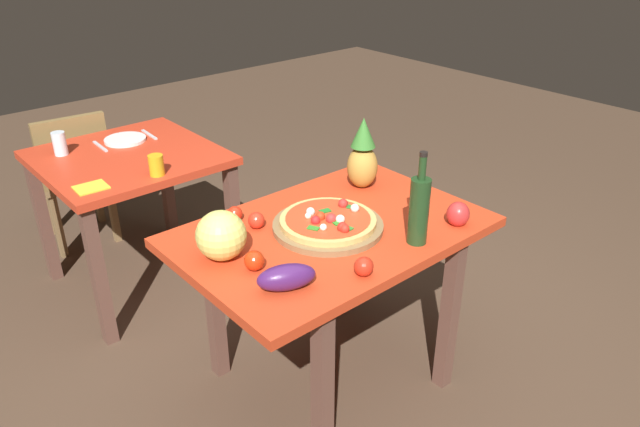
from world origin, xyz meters
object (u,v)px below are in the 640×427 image
at_px(tomato_by_bottle, 254,261).
at_px(knife_utensil, 149,134).
at_px(bell_pepper, 458,214).
at_px(eggplant, 286,277).
at_px(drinking_glass_water, 60,144).
at_px(pizza_board, 328,226).
at_px(fork_utensil, 100,146).
at_px(background_table, 130,176).
at_px(drinking_glass_juice, 156,165).
at_px(tomato_at_corner, 364,266).
at_px(melon, 221,235).
at_px(tomato_beside_pepper, 235,214).
at_px(napkin_folded, 91,187).
at_px(tomato_near_board, 256,220).
at_px(dining_chair, 74,172).
at_px(dinner_plate, 125,140).
at_px(pizza, 329,220).
at_px(display_table, 331,250).
at_px(pineapple_left, 363,157).
at_px(wine_bottle, 419,209).

distance_m(tomato_by_bottle, knife_utensil, 1.55).
xyz_separation_m(bell_pepper, eggplant, (-0.79, 0.09, -0.00)).
bearing_deg(drinking_glass_water, pizza_board, -71.22).
distance_m(fork_utensil, knife_utensil, 0.28).
distance_m(background_table, drinking_glass_water, 0.38).
xyz_separation_m(drinking_glass_juice, drinking_glass_water, (-0.25, 0.56, 0.01)).
bearing_deg(tomato_at_corner, melon, 126.19).
relative_size(tomato_beside_pepper, napkin_folded, 0.44).
relative_size(bell_pepper, drinking_glass_water, 0.85).
xyz_separation_m(tomato_near_board, tomato_beside_pepper, (-0.03, 0.11, -0.00)).
distance_m(bell_pepper, eggplant, 0.80).
bearing_deg(dining_chair, tomato_by_bottle, 93.81).
xyz_separation_m(eggplant, dinner_plate, (0.21, 1.67, -0.04)).
bearing_deg(tomato_beside_pepper, drinking_glass_water, 102.79).
xyz_separation_m(drinking_glass_juice, fork_utensil, (-0.06, 0.53, -0.05)).
bearing_deg(tomato_by_bottle, dinner_plate, 81.82).
bearing_deg(pizza, drinking_glass_water, 108.75).
bearing_deg(melon, drinking_glass_water, 93.04).
height_order(display_table, drinking_glass_water, drinking_glass_water).
distance_m(pineapple_left, bell_pepper, 0.52).
xyz_separation_m(dining_chair, pizza_board, (0.33, -1.92, 0.30)).
bearing_deg(tomato_at_corner, pizza_board, 68.78).
relative_size(wine_bottle, tomato_by_bottle, 5.05).
relative_size(drinking_glass_water, knife_utensil, 0.66).
bearing_deg(background_table, drinking_glass_water, 140.10).
distance_m(tomato_at_corner, drinking_glass_juice, 1.26).
bearing_deg(tomato_by_bottle, eggplant, -85.98).
bearing_deg(tomato_by_bottle, fork_utensil, 87.08).
bearing_deg(background_table, knife_utensil, 40.24).
relative_size(eggplant, tomato_by_bottle, 2.76).
bearing_deg(tomato_at_corner, eggplant, 156.73).
height_order(background_table, drinking_glass_juice, drinking_glass_juice).
xyz_separation_m(pizza, drinking_glass_juice, (-0.26, 0.93, 0.01)).
bearing_deg(eggplant, bell_pepper, -6.43).
height_order(pizza_board, napkin_folded, pizza_board).
distance_m(tomato_at_corner, knife_utensil, 1.79).
xyz_separation_m(dining_chair, pizza, (0.33, -1.93, 0.33)).
relative_size(pizza, fork_utensil, 2.11).
xyz_separation_m(pizza, tomato_by_bottle, (-0.39, -0.05, -0.00)).
distance_m(background_table, tomato_at_corner, 1.61).
bearing_deg(dinner_plate, pizza, -83.23).
relative_size(tomato_at_corner, napkin_folded, 0.50).
relative_size(display_table, pineapple_left, 3.71).
bearing_deg(pineapple_left, drinking_glass_juice, 131.28).
bearing_deg(tomato_near_board, wine_bottle, -51.12).
distance_m(background_table, dining_chair, 0.68).
height_order(pineapple_left, tomato_near_board, pineapple_left).
height_order(melon, knife_utensil, melon).
height_order(pizza_board, tomato_beside_pepper, tomato_beside_pepper).
relative_size(wine_bottle, bell_pepper, 3.61).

